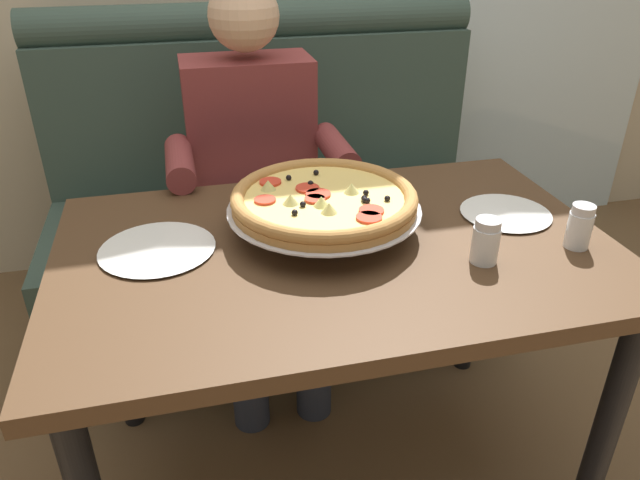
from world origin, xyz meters
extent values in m
plane|color=brown|center=(0.00, 0.00, 0.00)|extent=(16.00, 16.00, 0.00)
cube|color=#384C42|center=(0.00, 0.74, 0.23)|extent=(1.62, 0.60, 0.46)
cube|color=#384C42|center=(0.00, 1.13, 0.69)|extent=(1.62, 0.18, 0.65)
cylinder|color=#384C42|center=(0.00, 1.13, 1.06)|extent=(1.62, 0.14, 0.14)
cube|color=#4C331E|center=(0.00, 0.00, 0.72)|extent=(1.26, 0.81, 0.04)
cylinder|color=black|center=(0.56, -0.33, 0.35)|extent=(0.06, 0.06, 0.70)
cylinder|color=black|center=(-0.56, 0.33, 0.35)|extent=(0.06, 0.06, 0.70)
cylinder|color=black|center=(0.56, 0.33, 0.35)|extent=(0.06, 0.06, 0.70)
cube|color=#2D3342|center=(-0.10, 0.49, 0.54)|extent=(0.34, 0.40, 0.15)
cylinder|color=#2D3342|center=(-0.20, 0.24, 0.23)|extent=(0.11, 0.11, 0.46)
cylinder|color=#2D3342|center=(0.00, 0.24, 0.23)|extent=(0.11, 0.11, 0.46)
cube|color=brown|center=(-0.10, 0.71, 0.74)|extent=(0.40, 0.22, 0.56)
cylinder|color=brown|center=(-0.33, 0.49, 0.78)|extent=(0.08, 0.28, 0.08)
cylinder|color=brown|center=(0.13, 0.49, 0.78)|extent=(0.08, 0.28, 0.08)
sphere|color=#DBB28E|center=(-0.10, 0.69, 1.15)|extent=(0.21, 0.21, 0.21)
sphere|color=gray|center=(-0.10, 0.70, 1.18)|extent=(0.19, 0.19, 0.19)
cylinder|color=silver|center=(-0.01, -0.05, 0.77)|extent=(0.01, 0.01, 0.06)
cylinder|color=silver|center=(-0.11, 0.13, 0.77)|extent=(0.01, 0.01, 0.06)
cylinder|color=silver|center=(0.09, 0.13, 0.77)|extent=(0.01, 0.01, 0.06)
torus|color=silver|center=(-0.01, 0.07, 0.79)|extent=(0.25, 0.25, 0.01)
cylinder|color=silver|center=(-0.01, 0.07, 0.80)|extent=(0.45, 0.45, 0.00)
cylinder|color=#B77F42|center=(-0.01, 0.07, 0.81)|extent=(0.43, 0.43, 0.02)
torus|color=#B77F42|center=(-0.01, 0.07, 0.83)|extent=(0.43, 0.43, 0.03)
cylinder|color=#EFCC6B|center=(-0.01, 0.07, 0.83)|extent=(0.37, 0.37, 0.01)
cylinder|color=red|center=(-0.15, 0.08, 0.84)|extent=(0.05, 0.05, 0.01)
cylinder|color=red|center=(0.07, -0.03, 0.84)|extent=(0.06, 0.06, 0.01)
cylinder|color=red|center=(-0.02, 0.08, 0.84)|extent=(0.06, 0.06, 0.01)
cylinder|color=red|center=(-0.12, 0.18, 0.84)|extent=(0.05, 0.05, 0.01)
cylinder|color=red|center=(0.05, -0.06, 0.84)|extent=(0.06, 0.06, 0.01)
cylinder|color=red|center=(-0.04, 0.06, 0.84)|extent=(0.05, 0.05, 0.01)
cylinder|color=red|center=(-0.04, 0.12, 0.84)|extent=(0.06, 0.06, 0.01)
sphere|color=black|center=(0.07, 0.02, 0.84)|extent=(0.01, 0.01, 0.01)
sphere|color=black|center=(-0.10, -0.01, 0.84)|extent=(0.01, 0.01, 0.01)
sphere|color=black|center=(-0.07, 0.03, 0.84)|extent=(0.01, 0.01, 0.01)
sphere|color=black|center=(0.08, 0.06, 0.84)|extent=(0.01, 0.01, 0.01)
sphere|color=black|center=(0.12, 0.01, 0.84)|extent=(0.01, 0.01, 0.01)
sphere|color=black|center=(0.00, 0.20, 0.84)|extent=(0.01, 0.01, 0.01)
sphere|color=black|center=(-0.03, 0.14, 0.84)|extent=(0.01, 0.01, 0.01)
sphere|color=black|center=(-0.07, 0.19, 0.84)|extent=(0.01, 0.01, 0.01)
sphere|color=black|center=(0.07, 0.03, 0.84)|extent=(0.01, 0.01, 0.01)
sphere|color=black|center=(0.07, 0.01, 0.84)|extent=(0.01, 0.01, 0.01)
cone|color=#CCC675|center=(0.06, 0.08, 0.84)|extent=(0.04, 0.04, 0.02)
cone|color=#CCC675|center=(-0.10, 0.05, 0.84)|extent=(0.04, 0.04, 0.02)
cone|color=#CCC675|center=(-0.13, 0.14, 0.84)|extent=(0.04, 0.04, 0.02)
cone|color=#CCC675|center=(-0.02, -0.01, 0.84)|extent=(0.04, 0.04, 0.02)
cone|color=#CCC675|center=(-0.03, 0.02, 0.84)|extent=(0.04, 0.04, 0.02)
cylinder|color=white|center=(0.29, -0.15, 0.78)|extent=(0.06, 0.06, 0.08)
cylinder|color=#4C6633|center=(0.29, -0.15, 0.76)|extent=(0.05, 0.05, 0.04)
cylinder|color=silver|center=(0.29, -0.15, 0.84)|extent=(0.05, 0.05, 0.02)
cylinder|color=white|center=(0.52, -0.14, 0.79)|extent=(0.05, 0.05, 0.08)
cylinder|color=silver|center=(0.52, -0.14, 0.77)|extent=(0.05, 0.05, 0.04)
cylinder|color=silver|center=(0.52, -0.14, 0.84)|extent=(0.05, 0.05, 0.02)
cylinder|color=white|center=(-0.40, 0.07, 0.75)|extent=(0.18, 0.18, 0.01)
cone|color=white|center=(-0.40, 0.07, 0.76)|extent=(0.26, 0.26, 0.01)
cylinder|color=white|center=(0.45, 0.05, 0.75)|extent=(0.16, 0.16, 0.01)
cone|color=white|center=(0.45, 0.05, 0.76)|extent=(0.22, 0.22, 0.01)
cylinder|color=black|center=(1.54, 1.94, 0.22)|extent=(0.02, 0.02, 0.44)
cylinder|color=black|center=(1.58, 2.20, 0.22)|extent=(0.02, 0.02, 0.44)
cylinder|color=black|center=(1.29, 1.98, 0.22)|extent=(0.02, 0.02, 0.44)
cylinder|color=black|center=(1.33, 2.24, 0.22)|extent=(0.02, 0.02, 0.44)
cylinder|color=black|center=(1.44, 2.09, 0.45)|extent=(0.40, 0.40, 0.02)
cube|color=black|center=(1.28, 2.12, 0.65)|extent=(0.07, 0.32, 0.42)
camera|label=1|loc=(-0.32, -1.14, 1.41)|focal=33.52mm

